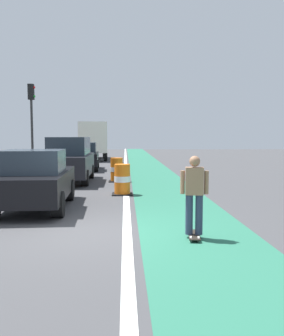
% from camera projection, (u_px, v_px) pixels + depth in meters
% --- Properties ---
extents(ground_plane, '(100.00, 100.00, 0.00)m').
position_uv_depth(ground_plane, '(86.00, 232.00, 8.05)').
color(ground_plane, '#424244').
extents(bike_lane_strip, '(2.50, 80.00, 0.01)m').
position_uv_depth(bike_lane_strip, '(153.00, 174.00, 20.11)').
color(bike_lane_strip, '#286B51').
rests_on(bike_lane_strip, ground).
extents(lane_divider_stripe, '(0.20, 80.00, 0.01)m').
position_uv_depth(lane_divider_stripe, '(126.00, 174.00, 20.04)').
color(lane_divider_stripe, silver).
rests_on(lane_divider_stripe, ground).
extents(skateboarder_on_lane, '(0.57, 0.82, 1.69)m').
position_uv_depth(skateboarder_on_lane, '(194.00, 194.00, 7.49)').
color(skateboarder_on_lane, black).
rests_on(skateboarder_on_lane, ground).
extents(parked_sedan_nearest, '(2.04, 4.17, 1.70)m').
position_uv_depth(parked_sedan_nearest, '(35.00, 180.00, 10.54)').
color(parked_sedan_nearest, black).
rests_on(parked_sedan_nearest, ground).
extents(parked_suv_second, '(1.95, 4.62, 2.04)m').
position_uv_depth(parked_suv_second, '(70.00, 159.00, 16.68)').
color(parked_suv_second, black).
rests_on(parked_suv_second, ground).
extents(parked_sedan_third, '(2.08, 4.18, 1.70)m').
position_uv_depth(parked_sedan_third, '(83.00, 156.00, 22.68)').
color(parked_sedan_third, black).
rests_on(parked_sedan_third, ground).
extents(traffic_barrel_front, '(0.73, 0.73, 1.09)m').
position_uv_depth(traffic_barrel_front, '(122.00, 180.00, 13.15)').
color(traffic_barrel_front, orange).
rests_on(traffic_barrel_front, ground).
extents(traffic_barrel_mid, '(0.73, 0.73, 1.09)m').
position_uv_depth(traffic_barrel_mid, '(117.00, 170.00, 16.92)').
color(traffic_barrel_mid, orange).
rests_on(traffic_barrel_mid, ground).
extents(delivery_truck_down_block, '(2.84, 7.75, 3.23)m').
position_uv_depth(delivery_truck_down_block, '(93.00, 139.00, 32.74)').
color(delivery_truck_down_block, silver).
rests_on(delivery_truck_down_block, ground).
extents(traffic_light_corner, '(0.41, 0.32, 5.10)m').
position_uv_depth(traffic_light_corner, '(32.00, 112.00, 21.57)').
color(traffic_light_corner, '#2D2D2D').
rests_on(traffic_light_corner, ground).
extents(pedestrian_crossing, '(0.34, 0.20, 1.61)m').
position_uv_depth(pedestrian_crossing, '(48.00, 154.00, 25.30)').
color(pedestrian_crossing, '#33333D').
rests_on(pedestrian_crossing, ground).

